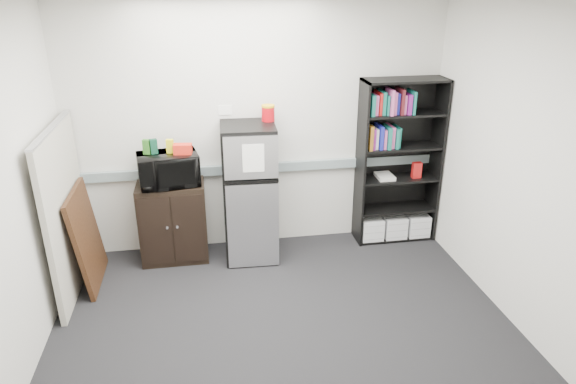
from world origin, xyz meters
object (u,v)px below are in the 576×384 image
at_px(cubicle_partition, 66,212).
at_px(refrigerator, 250,193).
at_px(bookshelf, 398,163).
at_px(cabinet, 173,221).
at_px(microwave, 168,169).

bearing_deg(cubicle_partition, refrigerator, 11.02).
xyz_separation_m(bookshelf, cabinet, (-2.49, -0.06, -0.48)).
relative_size(cabinet, refrigerator, 0.59).
distance_m(cabinet, microwave, 0.59).
distance_m(microwave, refrigerator, 0.87).
relative_size(cubicle_partition, microwave, 2.75).
bearing_deg(cubicle_partition, bookshelf, 8.06).
height_order(cubicle_partition, microwave, cubicle_partition).
bearing_deg(refrigerator, cubicle_partition, -166.64).
height_order(cabinet, refrigerator, refrigerator).
xyz_separation_m(cabinet, refrigerator, (0.81, -0.08, 0.30)).
height_order(cubicle_partition, refrigerator, cubicle_partition).
bearing_deg(cabinet, bookshelf, 1.48).
bearing_deg(cubicle_partition, cabinet, 24.20).
bearing_deg(microwave, cubicle_partition, -166.02).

